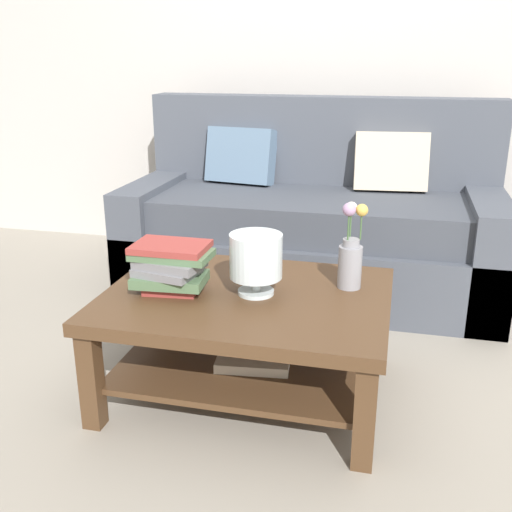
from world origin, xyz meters
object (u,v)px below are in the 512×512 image
couch (312,225)px  book_stack_main (170,267)px  coffee_table (247,321)px  flower_pitcher (351,255)px  glass_hurricane_vase (256,258)px

couch → book_stack_main: 1.33m
coffee_table → flower_pitcher: size_ratio=3.15×
couch → book_stack_main: bearing=-105.8°
flower_pitcher → book_stack_main: bearing=-162.7°
couch → coffee_table: size_ratio=1.89×
couch → coffee_table: (-0.07, -1.22, -0.05)m
flower_pitcher → coffee_table: bearing=-157.1°
book_stack_main → couch: bearing=74.2°
coffee_table → flower_pitcher: flower_pitcher is taller
coffee_table → glass_hurricane_vase: (0.03, 0.01, 0.26)m
book_stack_main → glass_hurricane_vase: 0.33m
coffee_table → flower_pitcher: bearing=22.9°
coffee_table → flower_pitcher: 0.47m
couch → coffee_table: 1.22m
book_stack_main → glass_hurricane_vase: glass_hurricane_vase is taller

